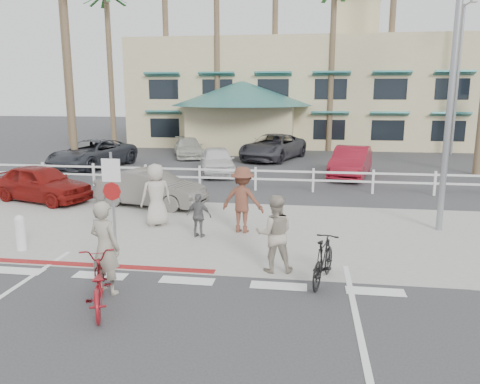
% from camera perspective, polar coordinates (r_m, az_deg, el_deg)
% --- Properties ---
extents(ground, '(140.00, 140.00, 0.00)m').
position_cam_1_polar(ground, '(9.93, -7.37, -12.07)').
color(ground, '#333335').
extents(bike_path, '(12.00, 16.00, 0.01)m').
position_cam_1_polar(bike_path, '(8.23, -11.26, -17.56)').
color(bike_path, '#333335').
rests_on(bike_path, ground).
extents(sidewalk_plaza, '(22.00, 7.00, 0.01)m').
position_cam_1_polar(sidewalk_plaza, '(14.05, -2.46, -4.69)').
color(sidewalk_plaza, gray).
rests_on(sidewalk_plaza, ground).
extents(cross_street, '(40.00, 5.00, 0.01)m').
position_cam_1_polar(cross_street, '(17.87, -0.09, -1.06)').
color(cross_street, '#333335').
rests_on(cross_street, ground).
extents(parking_lot, '(50.00, 16.00, 0.01)m').
position_cam_1_polar(parking_lot, '(27.14, 2.82, 3.42)').
color(parking_lot, '#333335').
rests_on(parking_lot, ground).
extents(curb_red, '(7.00, 0.25, 0.02)m').
position_cam_1_polar(curb_red, '(12.05, -19.83, -8.27)').
color(curb_red, maroon).
rests_on(curb_red, ground).
extents(rail_fence, '(29.40, 0.16, 1.00)m').
position_cam_1_polar(rail_fence, '(19.65, 2.20, 1.61)').
color(rail_fence, silver).
rests_on(rail_fence, ground).
extents(building, '(28.00, 16.00, 11.30)m').
position_cam_1_polar(building, '(39.76, 7.71, 14.20)').
color(building, '#CEBD8C').
rests_on(building, ground).
extents(sign_post, '(0.50, 0.10, 2.90)m').
position_cam_1_polar(sign_post, '(12.22, -15.22, -0.65)').
color(sign_post, gray).
rests_on(sign_post, ground).
extents(bollard_0, '(0.26, 0.26, 0.95)m').
position_cam_1_polar(bollard_0, '(13.46, -25.18, -4.52)').
color(bollard_0, silver).
rests_on(bollard_0, ground).
extents(streetlight_0, '(0.60, 2.00, 9.00)m').
position_cam_1_polar(streetlight_0, '(14.78, 24.49, 12.75)').
color(streetlight_0, gray).
rests_on(streetlight_0, ground).
extents(streetlight_1, '(0.60, 2.00, 9.50)m').
position_cam_1_polar(streetlight_1, '(34.08, 24.97, 12.09)').
color(streetlight_1, gray).
rests_on(streetlight_1, ground).
extents(palm_0, '(4.00, 4.00, 15.00)m').
position_cam_1_polar(palm_0, '(39.51, -20.62, 16.27)').
color(palm_0, '#205526').
rests_on(palm_0, ground).
extents(palm_1, '(4.00, 4.00, 13.00)m').
position_cam_1_polar(palm_1, '(36.80, -15.60, 15.39)').
color(palm_1, '#205526').
rests_on(palm_1, ground).
extents(palm_2, '(4.00, 4.00, 16.00)m').
position_cam_1_polar(palm_2, '(36.50, -9.02, 18.07)').
color(palm_2, '#205526').
rests_on(palm_2, ground).
extents(palm_3, '(4.00, 4.00, 14.00)m').
position_cam_1_polar(palm_3, '(34.48, -2.82, 16.89)').
color(palm_3, '#205526').
rests_on(palm_3, ground).
extents(palm_4, '(4.00, 4.00, 15.00)m').
position_cam_1_polar(palm_4, '(34.99, 4.26, 17.62)').
color(palm_4, '#205526').
rests_on(palm_4, ground).
extents(palm_5, '(4.00, 4.00, 13.00)m').
position_cam_1_polar(palm_5, '(33.85, 11.15, 15.93)').
color(palm_5, '#205526').
rests_on(palm_5, ground).
extents(palm_6, '(4.00, 4.00, 17.00)m').
position_cam_1_polar(palm_6, '(35.44, 18.04, 18.65)').
color(palm_6, '#205526').
rests_on(palm_6, ground).
extents(palm_7, '(4.00, 4.00, 14.00)m').
position_cam_1_polar(palm_7, '(35.16, 24.83, 15.75)').
color(palm_7, '#205526').
rests_on(palm_7, ground).
extents(palm_10, '(4.00, 4.00, 12.00)m').
position_cam_1_polar(palm_10, '(26.90, -20.30, 15.45)').
color(palm_10, '#205526').
rests_on(palm_10, ground).
extents(bike_red, '(1.38, 2.02, 1.01)m').
position_cam_1_polar(bike_red, '(9.39, -16.99, -10.65)').
color(bike_red, maroon).
rests_on(bike_red, ground).
extents(rider_red, '(0.82, 0.67, 1.94)m').
position_cam_1_polar(rider_red, '(9.90, -16.12, -6.53)').
color(rider_red, gray).
rests_on(rider_red, ground).
extents(bike_black, '(0.91, 1.78, 1.03)m').
position_cam_1_polar(bike_black, '(10.30, 10.11, -8.18)').
color(bike_black, black).
rests_on(bike_black, ground).
extents(rider_black, '(0.96, 0.80, 1.80)m').
position_cam_1_polar(rider_black, '(10.70, 4.24, -5.08)').
color(rider_black, '#A39785').
rests_on(rider_black, ground).
extents(pedestrian_a, '(1.38, 0.96, 1.95)m').
position_cam_1_polar(pedestrian_a, '(13.65, 0.32, -0.97)').
color(pedestrian_a, brown).
rests_on(pedestrian_a, ground).
extents(pedestrian_child, '(0.79, 0.44, 1.28)m').
position_cam_1_polar(pedestrian_child, '(13.27, -5.04, -2.89)').
color(pedestrian_child, '#5D5D5D').
rests_on(pedestrian_child, ground).
extents(pedestrian_b, '(1.13, 1.05, 1.94)m').
position_cam_1_polar(pedestrian_b, '(14.57, -10.18, -0.35)').
color(pedestrian_b, '#ADA296').
rests_on(pedestrian_b, ground).
extents(car_white_sedan, '(4.20, 2.18, 1.32)m').
position_cam_1_polar(car_white_sedan, '(17.21, -10.81, 0.46)').
color(car_white_sedan, '#5F5B55').
rests_on(car_white_sedan, ground).
extents(car_red_compact, '(4.41, 2.84, 1.40)m').
position_cam_1_polar(car_red_compact, '(19.21, -23.08, 1.01)').
color(car_red_compact, maroon).
rests_on(car_red_compact, ground).
extents(lot_car_0, '(3.79, 5.94, 1.52)m').
position_cam_1_polar(lot_car_0, '(26.99, -17.54, 4.45)').
color(lot_car_0, '#292C33').
rests_on(lot_car_0, ground).
extents(lot_car_2, '(2.67, 4.39, 1.40)m').
position_cam_1_polar(lot_car_2, '(23.54, -2.81, 3.82)').
color(lot_car_2, silver).
rests_on(lot_car_2, ground).
extents(lot_car_3, '(2.53, 4.76, 1.49)m').
position_cam_1_polar(lot_car_3, '(23.44, 13.38, 3.59)').
color(lot_car_3, maroon).
rests_on(lot_car_3, ground).
extents(lot_car_4, '(2.98, 4.53, 1.22)m').
position_cam_1_polar(lot_car_4, '(30.17, -6.31, 5.38)').
color(lot_car_4, beige).
rests_on(lot_car_4, ground).
extents(lot_car_5, '(4.32, 6.15, 1.56)m').
position_cam_1_polar(lot_car_5, '(28.98, 4.05, 5.49)').
color(lot_car_5, '#35353C').
rests_on(lot_car_5, ground).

